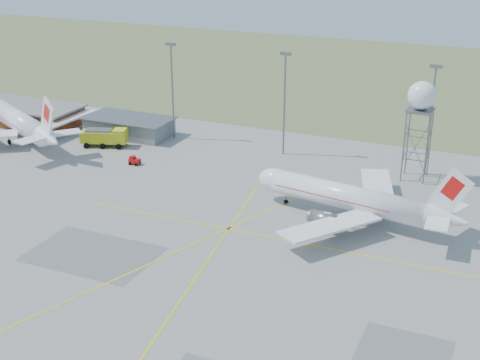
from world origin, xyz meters
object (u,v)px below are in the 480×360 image
at_px(airliner_main, 350,198).
at_px(fire_truck, 106,138).
at_px(baggage_tug, 135,161).
at_px(radar_tower, 419,125).
at_px(airliner_far, 19,122).

distance_m(airliner_main, fire_truck, 57.57).
relative_size(airliner_main, baggage_tug, 16.53).
distance_m(radar_tower, baggage_tug, 53.48).
height_order(airliner_main, radar_tower, radar_tower).
relative_size(airliner_far, fire_truck, 3.56).
bearing_deg(radar_tower, baggage_tug, -164.47).
xyz_separation_m(airliner_far, radar_tower, (81.14, 10.93, 6.16)).
xyz_separation_m(airliner_main, radar_tower, (6.17, 21.92, 6.51)).
bearing_deg(fire_truck, airliner_main, -32.90).
relative_size(airliner_main, radar_tower, 1.93).
height_order(airliner_far, radar_tower, radar_tower).
xyz_separation_m(airliner_far, baggage_tug, (30.44, -3.16, -3.39)).
distance_m(airliner_far, fire_truck, 19.74).
height_order(radar_tower, fire_truck, radar_tower).
bearing_deg(airliner_main, airliner_far, 1.23).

